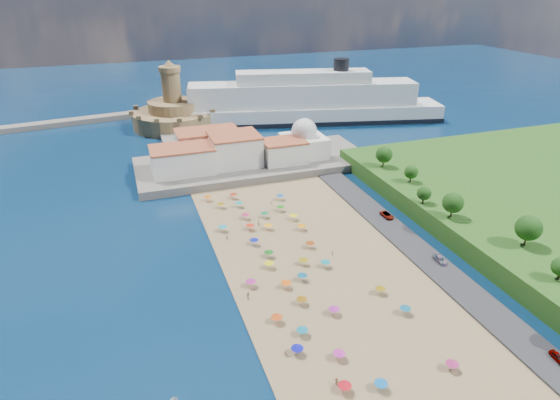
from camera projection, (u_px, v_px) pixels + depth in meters
name	position (u px, v px, depth m)	size (l,w,h in m)	color
ground	(297.00, 271.00, 118.56)	(700.00, 700.00, 0.00)	#071938
terrace	(254.00, 163.00, 183.12)	(90.00, 36.00, 3.00)	#59544C
jetty	(184.00, 143.00, 206.57)	(18.00, 70.00, 2.40)	#59544C
waterfront_buildings	(220.00, 151.00, 177.05)	(57.00, 29.00, 11.00)	silver
domed_building	(304.00, 141.00, 184.12)	(16.00, 16.00, 15.00)	silver
fortress	(174.00, 114.00, 229.78)	(40.00, 40.00, 32.40)	olive
cruise_ship	(303.00, 104.00, 237.17)	(144.18, 52.57, 31.25)	black
beach_parasols	(309.00, 290.00, 107.71)	(32.06, 117.13, 2.20)	gray
beachgoers	(276.00, 274.00, 115.13)	(26.84, 93.18, 1.89)	tan
parked_cars	(428.00, 250.00, 125.12)	(2.60, 67.48, 1.44)	gray
hillside_trees	(479.00, 214.00, 124.29)	(15.76, 105.26, 8.22)	#382314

